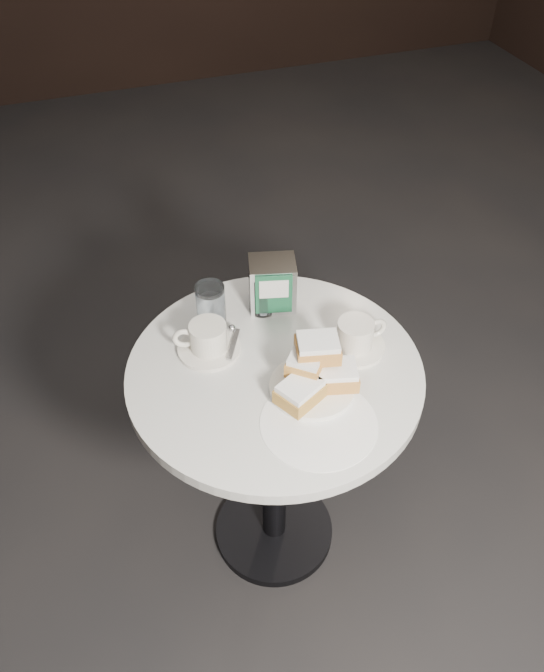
{
  "coord_description": "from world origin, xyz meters",
  "views": [
    {
      "loc": [
        -0.35,
        -1.0,
        1.86
      ],
      "look_at": [
        0.0,
        0.02,
        0.83
      ],
      "focal_mm": 35.0,
      "sensor_mm": 36.0,
      "label": 1
    }
  ],
  "objects_px": {
    "water_glass_left": "(211,306)",
    "water_glass_right": "(262,293)",
    "cafe_table": "(275,421)",
    "coffee_cup_right": "(355,337)",
    "napkin_dispenser": "(272,284)",
    "beignet_plate": "(314,374)",
    "coffee_cup_left": "(208,340)"
  },
  "relations": [
    {
      "from": "water_glass_left",
      "to": "napkin_dispenser",
      "type": "distance_m",
      "value": 0.17
    },
    {
      "from": "cafe_table",
      "to": "coffee_cup_left",
      "type": "distance_m",
      "value": 0.29
    },
    {
      "from": "coffee_cup_left",
      "to": "napkin_dispenser",
      "type": "relative_size",
      "value": 1.35
    },
    {
      "from": "coffee_cup_left",
      "to": "coffee_cup_right",
      "type": "bearing_deg",
      "value": -4.51
    },
    {
      "from": "coffee_cup_right",
      "to": "water_glass_left",
      "type": "relative_size",
      "value": 1.39
    },
    {
      "from": "beignet_plate",
      "to": "coffee_cup_left",
      "type": "xyz_separation_m",
      "value": [
        -0.19,
        0.2,
        -0.01
      ]
    },
    {
      "from": "water_glass_left",
      "to": "water_glass_right",
      "type": "xyz_separation_m",
      "value": [
        0.14,
        0.01,
        -0.0
      ]
    },
    {
      "from": "coffee_cup_right",
      "to": "napkin_dispenser",
      "type": "bearing_deg",
      "value": 120.09
    },
    {
      "from": "cafe_table",
      "to": "napkin_dispenser",
      "type": "distance_m",
      "value": 0.35
    },
    {
      "from": "coffee_cup_left",
      "to": "napkin_dispenser",
      "type": "height_order",
      "value": "napkin_dispenser"
    },
    {
      "from": "coffee_cup_left",
      "to": "water_glass_left",
      "type": "xyz_separation_m",
      "value": [
        0.03,
        0.09,
        0.02
      ]
    },
    {
      "from": "cafe_table",
      "to": "water_glass_right",
      "type": "height_order",
      "value": "water_glass_right"
    },
    {
      "from": "coffee_cup_right",
      "to": "water_glass_left",
      "type": "bearing_deg",
      "value": 145.01
    },
    {
      "from": "coffee_cup_left",
      "to": "water_glass_right",
      "type": "distance_m",
      "value": 0.2
    },
    {
      "from": "water_glass_left",
      "to": "beignet_plate",
      "type": "bearing_deg",
      "value": -60.61
    },
    {
      "from": "coffee_cup_left",
      "to": "napkin_dispenser",
      "type": "xyz_separation_m",
      "value": [
        0.2,
        0.11,
        0.03
      ]
    },
    {
      "from": "coffee_cup_right",
      "to": "napkin_dispenser",
      "type": "distance_m",
      "value": 0.26
    },
    {
      "from": "beignet_plate",
      "to": "water_glass_left",
      "type": "bearing_deg",
      "value": 119.39
    },
    {
      "from": "cafe_table",
      "to": "napkin_dispenser",
      "type": "relative_size",
      "value": 5.51
    },
    {
      "from": "napkin_dispenser",
      "to": "water_glass_left",
      "type": "bearing_deg",
      "value": -158.66
    },
    {
      "from": "beignet_plate",
      "to": "water_glass_left",
      "type": "distance_m",
      "value": 0.33
    },
    {
      "from": "cafe_table",
      "to": "coffee_cup_right",
      "type": "bearing_deg",
      "value": 0.93
    },
    {
      "from": "coffee_cup_left",
      "to": "coffee_cup_right",
      "type": "xyz_separation_m",
      "value": [
        0.34,
        -0.1,
        -0.0
      ]
    },
    {
      "from": "beignet_plate",
      "to": "water_glass_left",
      "type": "relative_size",
      "value": 1.91
    },
    {
      "from": "cafe_table",
      "to": "coffee_cup_right",
      "type": "height_order",
      "value": "coffee_cup_right"
    },
    {
      "from": "water_glass_right",
      "to": "water_glass_left",
      "type": "bearing_deg",
      "value": -175.95
    },
    {
      "from": "beignet_plate",
      "to": "coffee_cup_left",
      "type": "distance_m",
      "value": 0.28
    },
    {
      "from": "beignet_plate",
      "to": "napkin_dispenser",
      "type": "relative_size",
      "value": 1.67
    },
    {
      "from": "beignet_plate",
      "to": "coffee_cup_left",
      "type": "relative_size",
      "value": 1.23
    },
    {
      "from": "beignet_plate",
      "to": "napkin_dispenser",
      "type": "distance_m",
      "value": 0.31
    },
    {
      "from": "water_glass_left",
      "to": "coffee_cup_right",
      "type": "bearing_deg",
      "value": -32.72
    },
    {
      "from": "water_glass_left",
      "to": "napkin_dispenser",
      "type": "bearing_deg",
      "value": 6.9
    }
  ]
}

